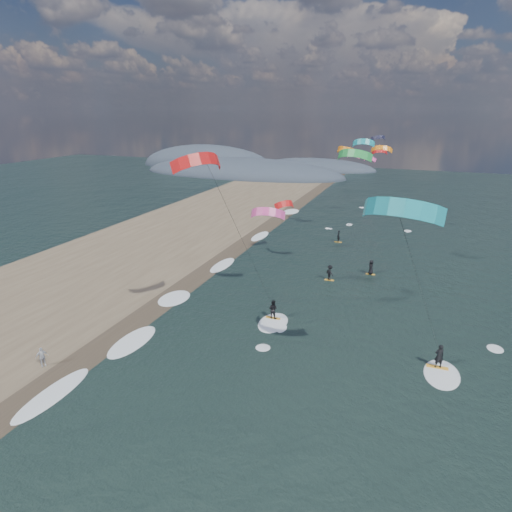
% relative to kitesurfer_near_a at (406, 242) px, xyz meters
% --- Properties ---
extents(ground, '(260.00, 260.00, 0.00)m').
position_rel_kitesurfer_near_a_xyz_m(ground, '(-11.07, -6.22, -11.28)').
color(ground, black).
rests_on(ground, ground).
extents(sand_strip, '(26.00, 240.00, 0.00)m').
position_rel_kitesurfer_near_a_xyz_m(sand_strip, '(-35.07, 3.78, -11.28)').
color(sand_strip, brown).
rests_on(sand_strip, ground).
extents(wet_sand_strip, '(3.00, 240.00, 0.00)m').
position_rel_kitesurfer_near_a_xyz_m(wet_sand_strip, '(-23.07, 3.78, -11.28)').
color(wet_sand_strip, '#382D23').
rests_on(wet_sand_strip, ground).
extents(coastal_hills, '(80.00, 41.00, 15.00)m').
position_rel_kitesurfer_near_a_xyz_m(coastal_hills, '(-55.91, 101.64, -11.28)').
color(coastal_hills, '#3D4756').
rests_on(coastal_hills, ground).
extents(kitesurfer_near_a, '(8.14, 8.78, 14.63)m').
position_rel_kitesurfer_near_a_xyz_m(kitesurfer_near_a, '(0.00, 0.00, 0.00)').
color(kitesurfer_near_a, gold).
rests_on(kitesurfer_near_a, ground).
extents(kitesurfer_near_b, '(6.91, 9.49, 16.35)m').
position_rel_kitesurfer_near_a_xyz_m(kitesurfer_near_b, '(-13.70, 3.88, -0.28)').
color(kitesurfer_near_b, gold).
rests_on(kitesurfer_near_b, ground).
extents(far_kitesurfers, '(7.27, 16.37, 1.85)m').
position_rel_kitesurfer_near_a_xyz_m(far_kitesurfers, '(-7.28, 23.56, -10.36)').
color(far_kitesurfers, gold).
rests_on(far_kitesurfers, ground).
extents(bg_kite_field, '(12.15, 72.18, 8.66)m').
position_rel_kitesurfer_near_a_xyz_m(bg_kite_field, '(-10.12, 46.58, 0.38)').
color(bg_kite_field, green).
rests_on(bg_kite_field, ground).
extents(shoreline_surf, '(2.40, 79.40, 0.11)m').
position_rel_kitesurfer_near_a_xyz_m(shoreline_surf, '(-21.87, 8.53, -11.28)').
color(shoreline_surf, white).
rests_on(shoreline_surf, ground).
extents(beach_walker, '(0.85, 0.99, 1.60)m').
position_rel_kitesurfer_near_a_xyz_m(beach_walker, '(-25.38, -5.76, -10.48)').
color(beach_walker, '#B9BCC4').
rests_on(beach_walker, ground).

